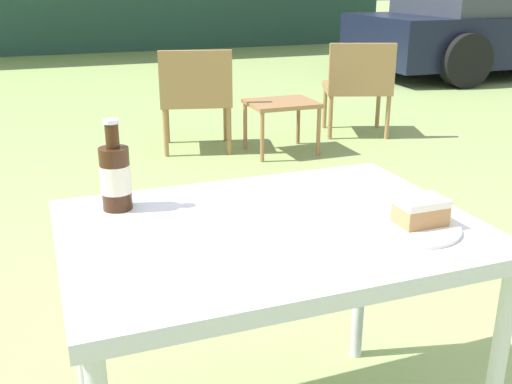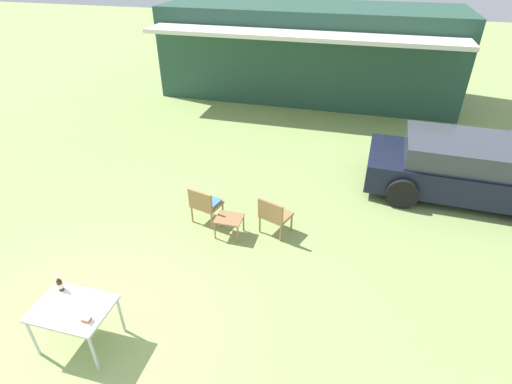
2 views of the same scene
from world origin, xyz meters
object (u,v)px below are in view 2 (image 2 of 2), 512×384
object	(u,v)px
wicker_chair_plain	(274,214)
cola_bottle_near	(60,285)
cake_on_plate	(85,320)
garden_side_table	(229,220)
parked_car	(465,168)
wicker_chair_cushioned	(205,203)
patio_table	(73,311)

from	to	relation	value
wicker_chair_plain	cola_bottle_near	distance (m)	3.71
wicker_chair_plain	cake_on_plate	xyz separation A→B (m)	(-1.70, -3.23, 0.27)
wicker_chair_plain	garden_side_table	distance (m)	0.84
parked_car	wicker_chair_cushioned	bearing A→B (deg)	-151.58
cola_bottle_near	cake_on_plate	bearing A→B (deg)	-30.32
patio_table	cake_on_plate	world-z (taller)	cake_on_plate
parked_car	garden_side_table	xyz separation A→B (m)	(-4.43, -2.74, -0.28)
garden_side_table	parked_car	bearing A→B (deg)	31.77
parked_car	cake_on_plate	size ratio (longest dim) A/B	17.19
cake_on_plate	garden_side_table	bearing A→B (deg)	73.06
wicker_chair_cushioned	wicker_chair_plain	size ratio (longest dim) A/B	1.00
wicker_chair_plain	garden_side_table	bearing A→B (deg)	38.22
garden_side_table	patio_table	xyz separation A→B (m)	(-1.22, -2.83, 0.29)
parked_car	cake_on_plate	xyz separation A→B (m)	(-5.33, -5.71, 0.10)
patio_table	cola_bottle_near	distance (m)	0.44
parked_car	cola_bottle_near	xyz separation A→B (m)	(-5.98, -5.33, 0.16)
garden_side_table	wicker_chair_cushioned	bearing A→B (deg)	154.21
wicker_chair_cushioned	cake_on_plate	bearing A→B (deg)	98.16
patio_table	cake_on_plate	xyz separation A→B (m)	(0.31, -0.14, 0.09)
cola_bottle_near	garden_side_table	bearing A→B (deg)	59.09
parked_car	wicker_chair_cushioned	distance (m)	5.58
garden_side_table	patio_table	size ratio (longest dim) A/B	0.50
patio_table	cake_on_plate	distance (m)	0.36
wicker_chair_plain	cola_bottle_near	xyz separation A→B (m)	(-2.35, -2.85, 0.33)
patio_table	wicker_chair_cushioned	bearing A→B (deg)	78.40
patio_table	cola_bottle_near	xyz separation A→B (m)	(-0.33, 0.24, 0.15)
cake_on_plate	cola_bottle_near	bearing A→B (deg)	149.68
parked_car	cake_on_plate	distance (m)	7.81
wicker_chair_cushioned	cola_bottle_near	bearing A→B (deg)	85.18
wicker_chair_cushioned	wicker_chair_plain	distance (m)	1.38
parked_car	patio_table	bearing A→B (deg)	-133.15
wicker_chair_cushioned	wicker_chair_plain	bearing A→B (deg)	-166.84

